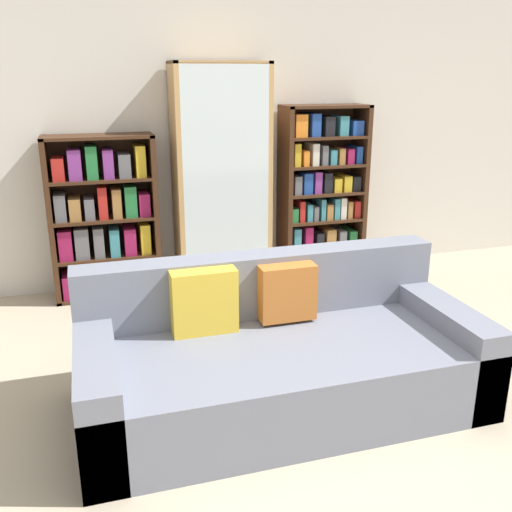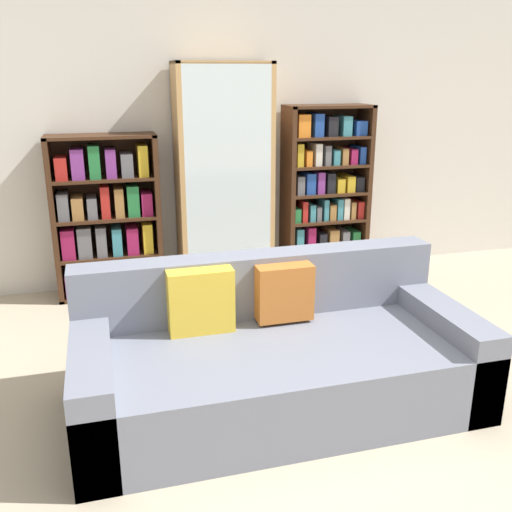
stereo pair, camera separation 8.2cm
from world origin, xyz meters
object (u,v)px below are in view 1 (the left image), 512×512
(display_cabinet, at_px, (221,178))
(bookshelf_right, at_px, (321,194))
(bookshelf_left, at_px, (104,221))
(wine_bottle, at_px, (290,294))
(couch, at_px, (278,358))

(display_cabinet, distance_m, bookshelf_right, 0.94)
(bookshelf_left, xyz_separation_m, wine_bottle, (1.31, -0.81, -0.48))
(bookshelf_left, relative_size, wine_bottle, 3.58)
(couch, bearing_deg, bookshelf_right, 61.23)
(couch, height_order, bookshelf_right, bookshelf_right)
(bookshelf_left, distance_m, display_cabinet, 1.02)
(display_cabinet, bearing_deg, bookshelf_right, 1.01)
(wine_bottle, bearing_deg, couch, -113.10)
(bookshelf_left, relative_size, display_cabinet, 0.71)
(couch, height_order, bookshelf_left, bookshelf_left)
(bookshelf_left, bearing_deg, bookshelf_right, 0.02)
(couch, distance_m, display_cabinet, 2.05)
(bookshelf_left, height_order, display_cabinet, display_cabinet)
(wine_bottle, bearing_deg, bookshelf_left, 148.33)
(bookshelf_left, distance_m, wine_bottle, 1.61)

